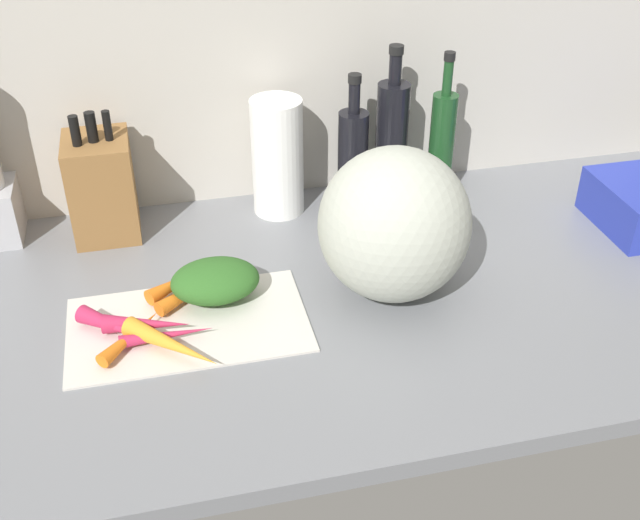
{
  "coord_description": "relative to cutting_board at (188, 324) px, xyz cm",
  "views": [
    {
      "loc": [
        -27.02,
        -105.08,
        77.2
      ],
      "look_at": [
        -3.14,
        -4.94,
        9.7
      ],
      "focal_mm": 43.52,
      "sensor_mm": 36.0,
      "label": 1
    }
  ],
  "objects": [
    {
      "name": "ground_plane",
      "position": [
        24.81,
        4.37,
        -1.9
      ],
      "size": [
        170.0,
        80.0,
        3.0
      ],
      "primitive_type": "cube",
      "color": "slate"
    },
    {
      "name": "wall_back",
      "position": [
        24.81,
        42.87,
        29.6
      ],
      "size": [
        170.0,
        3.0,
        60.0
      ],
      "primitive_type": "cube",
      "color": "#BCB7AD",
      "rests_on": "ground_plane"
    },
    {
      "name": "cutting_board",
      "position": [
        0.0,
        0.0,
        0.0
      ],
      "size": [
        38.18,
        22.64,
        0.8
      ],
      "primitive_type": "cube",
      "color": "beige",
      "rests_on": "ground_plane"
    },
    {
      "name": "carrot_0",
      "position": [
        2.4,
        7.37,
        1.7
      ],
      "size": [
        14.98,
        11.81,
        2.59
      ],
      "primitive_type": "cone",
      "rotation": [
        0.0,
        1.57,
        0.62
      ],
      "color": "orange",
      "rests_on": "cutting_board"
    },
    {
      "name": "carrot_1",
      "position": [
        -3.5,
        -4.04,
        1.45
      ],
      "size": [
        14.5,
        2.31,
        2.11
      ],
      "primitive_type": "cone",
      "rotation": [
        0.0,
        1.57,
        0.01
      ],
      "color": "#B2264C",
      "rests_on": "cutting_board"
    },
    {
      "name": "carrot_2",
      "position": [
        -8.95,
        -3.11,
        1.59
      ],
      "size": [
        10.56,
        11.87,
        2.37
      ],
      "primitive_type": "cone",
      "rotation": [
        0.0,
        1.57,
        0.87
      ],
      "color": "orange",
      "rests_on": "cutting_board"
    },
    {
      "name": "carrot_3",
      "position": [
        -0.71,
        9.32,
        1.8
      ],
      "size": [
        11.53,
        9.08,
        2.8
      ],
      "primitive_type": "cone",
      "rotation": [
        0.0,
        1.57,
        0.6
      ],
      "color": "orange",
      "rests_on": "cutting_board"
    },
    {
      "name": "carrot_4",
      "position": [
        -6.38,
        -1.2,
        1.96
      ],
      "size": [
        13.89,
        6.21,
        3.12
      ],
      "primitive_type": "cone",
      "rotation": [
        0.0,
        1.57,
        -0.24
      ],
      "color": "#B2264C",
      "rests_on": "cutting_board"
    },
    {
      "name": "carrot_5",
      "position": [
        -11.18,
        -0.62,
        1.92
      ],
      "size": [
        12.37,
        11.49,
        3.04
      ],
      "primitive_type": "cone",
      "rotation": [
        0.0,
        1.57,
        -0.73
      ],
      "color": "#B2264C",
      "rests_on": "cutting_board"
    },
    {
      "name": "carrot_6",
      "position": [
        -2.94,
        -7.26,
        2.03
      ],
      "size": [
        14.65,
        14.5,
        3.26
      ],
      "primitive_type": "cone",
      "rotation": [
        0.0,
        1.57,
        -0.78
      ],
      "color": "orange",
      "rests_on": "cutting_board"
    },
    {
      "name": "carrot_greens_pile",
      "position": [
        5.33,
        5.94,
        3.52
      ],
      "size": [
        14.76,
        11.36,
        6.25
      ],
      "primitive_type": "ellipsoid",
      "color": "#2D6023",
      "rests_on": "cutting_board"
    },
    {
      "name": "winter_squash",
      "position": [
        34.7,
        2.0,
        12.55
      ],
      "size": [
        25.05,
        24.85,
        25.9
      ],
      "primitive_type": "ellipsoid",
      "color": "#B2B7A8",
      "rests_on": "ground_plane"
    },
    {
      "name": "knife_block",
      "position": [
        -12.02,
        33.12,
        9.37
      ],
      "size": [
        11.83,
        13.51,
        24.64
      ],
      "color": "olive",
      "rests_on": "ground_plane"
    },
    {
      "name": "paper_towel_roll",
      "position": [
        21.4,
        33.87,
        11.23
      ],
      "size": [
        10.02,
        10.02,
        23.27
      ],
      "primitive_type": "cylinder",
      "color": "white",
      "rests_on": "ground_plane"
    },
    {
      "name": "bottle_0",
      "position": [
        36.09,
        32.16,
        10.36
      ],
      "size": [
        5.93,
        5.93,
        27.6
      ],
      "color": "black",
      "rests_on": "ground_plane"
    },
    {
      "name": "bottle_1",
      "position": [
        44.38,
        33.58,
        12.56
      ],
      "size": [
        6.43,
        6.43,
        31.96
      ],
      "color": "black",
      "rests_on": "ground_plane"
    },
    {
      "name": "bottle_2",
      "position": [
        53.99,
        30.93,
        11.63
      ],
      "size": [
        5.01,
        5.01,
        30.8
      ],
      "color": "#19421E",
      "rests_on": "ground_plane"
    }
  ]
}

